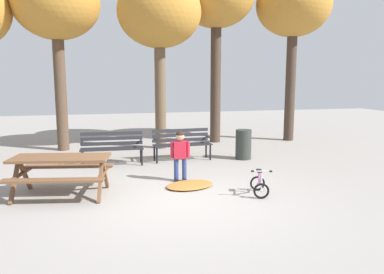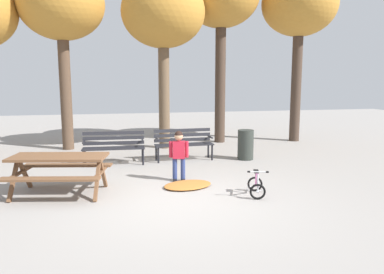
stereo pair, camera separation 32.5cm
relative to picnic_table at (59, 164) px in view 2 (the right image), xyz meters
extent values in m
plane|color=gray|center=(2.15, -0.86, -0.59)|extent=(36.00, 36.00, 0.00)
cube|color=brown|center=(0.00, 0.00, 0.15)|extent=(1.91, 1.08, 0.05)
cube|color=brown|center=(-0.10, -0.54, -0.14)|extent=(1.81, 0.57, 0.04)
cube|color=brown|center=(0.10, 0.54, -0.14)|extent=(1.81, 0.57, 0.04)
cube|color=brown|center=(-0.81, -0.10, -0.24)|extent=(0.16, 0.57, 0.76)
cube|color=brown|center=(-0.72, 0.39, -0.24)|extent=(0.16, 0.57, 0.76)
cube|color=brown|center=(-0.77, 0.15, -0.17)|extent=(0.28, 1.10, 0.04)
cube|color=brown|center=(0.72, -0.39, -0.24)|extent=(0.16, 0.57, 0.76)
cube|color=brown|center=(0.81, 0.10, -0.24)|extent=(0.16, 0.57, 0.76)
cube|color=brown|center=(0.77, -0.15, -0.17)|extent=(0.28, 1.10, 0.04)
cube|color=#232328|center=(1.05, 2.54, -0.15)|extent=(1.60, 0.14, 0.03)
cube|color=#232328|center=(1.04, 2.42, -0.15)|extent=(1.60, 0.14, 0.03)
cube|color=#232328|center=(1.04, 2.30, -0.15)|extent=(1.60, 0.14, 0.03)
cube|color=#232328|center=(1.03, 2.18, -0.15)|extent=(1.60, 0.14, 0.03)
cube|color=#232328|center=(1.05, 2.58, -0.05)|extent=(1.60, 0.12, 0.09)
cube|color=#232328|center=(1.05, 2.58, 0.08)|extent=(1.60, 0.12, 0.09)
cube|color=#232328|center=(1.05, 2.58, 0.21)|extent=(1.60, 0.12, 0.09)
cylinder|color=black|center=(1.78, 2.17, -0.37)|extent=(0.05, 0.05, 0.44)
cylinder|color=black|center=(1.80, 2.53, -0.37)|extent=(0.05, 0.05, 0.44)
cube|color=black|center=(1.79, 2.35, 0.03)|extent=(0.06, 0.40, 0.03)
cylinder|color=black|center=(0.29, 2.24, -0.37)|extent=(0.05, 0.05, 0.44)
cylinder|color=black|center=(0.30, 2.60, -0.37)|extent=(0.05, 0.05, 0.44)
cube|color=black|center=(0.29, 2.42, 0.03)|extent=(0.06, 0.40, 0.03)
cube|color=#232328|center=(2.93, 2.68, -0.15)|extent=(1.60, 0.14, 0.03)
cube|color=#232328|center=(2.94, 2.56, -0.15)|extent=(1.60, 0.14, 0.03)
cube|color=#232328|center=(2.94, 2.44, -0.15)|extent=(1.60, 0.14, 0.03)
cube|color=#232328|center=(2.95, 2.32, -0.15)|extent=(1.60, 0.14, 0.03)
cube|color=#232328|center=(2.93, 2.72, -0.05)|extent=(1.60, 0.11, 0.09)
cube|color=#232328|center=(2.93, 2.72, 0.08)|extent=(1.60, 0.11, 0.09)
cube|color=#232328|center=(2.93, 2.72, 0.21)|extent=(1.60, 0.11, 0.09)
cylinder|color=black|center=(3.70, 2.37, -0.37)|extent=(0.05, 0.05, 0.44)
cylinder|color=black|center=(3.68, 2.73, -0.37)|extent=(0.05, 0.05, 0.44)
cube|color=black|center=(3.69, 2.55, 0.03)|extent=(0.06, 0.40, 0.03)
cylinder|color=black|center=(2.20, 2.31, -0.37)|extent=(0.05, 0.05, 0.44)
cylinder|color=black|center=(2.18, 2.67, -0.37)|extent=(0.05, 0.05, 0.44)
cube|color=black|center=(2.19, 2.49, 0.03)|extent=(0.06, 0.40, 0.03)
cylinder|color=navy|center=(2.51, 0.44, -0.34)|extent=(0.10, 0.10, 0.51)
cube|color=black|center=(2.51, 0.44, -0.56)|extent=(0.12, 0.17, 0.06)
cylinder|color=navy|center=(2.34, 0.47, -0.34)|extent=(0.10, 0.10, 0.51)
cube|color=black|center=(2.34, 0.47, -0.56)|extent=(0.12, 0.17, 0.06)
cube|color=#B71E33|center=(2.43, 0.45, 0.11)|extent=(0.29, 0.20, 0.38)
sphere|color=tan|center=(2.43, 0.45, 0.40)|extent=(0.19, 0.19, 0.19)
sphere|color=black|center=(2.43, 0.45, 0.43)|extent=(0.18, 0.18, 0.18)
cylinder|color=#B71E33|center=(2.60, 0.42, 0.12)|extent=(0.08, 0.08, 0.35)
cylinder|color=#B71E33|center=(2.26, 0.49, 0.12)|extent=(0.08, 0.08, 0.35)
torus|color=black|center=(3.64, -1.12, -0.44)|extent=(0.30, 0.12, 0.30)
cylinder|color=silver|center=(3.64, -1.12, -0.44)|extent=(0.06, 0.05, 0.04)
torus|color=black|center=(3.78, -0.62, -0.44)|extent=(0.30, 0.12, 0.30)
cylinder|color=silver|center=(3.78, -0.62, -0.44)|extent=(0.06, 0.05, 0.04)
torus|color=white|center=(3.89, -0.65, -0.54)|extent=(0.11, 0.05, 0.11)
torus|color=white|center=(3.67, -0.59, -0.54)|extent=(0.11, 0.05, 0.11)
cylinder|color=pink|center=(3.69, -0.95, -0.27)|extent=(0.12, 0.30, 0.32)
cylinder|color=pink|center=(3.73, -0.79, -0.29)|extent=(0.06, 0.08, 0.27)
cylinder|color=pink|center=(3.75, -0.72, -0.43)|extent=(0.08, 0.20, 0.05)
cylinder|color=silver|center=(3.64, -1.10, -0.28)|extent=(0.05, 0.08, 0.32)
cylinder|color=pink|center=(3.69, -0.93, -0.17)|extent=(0.12, 0.32, 0.05)
cube|color=black|center=(3.74, -0.77, -0.14)|extent=(0.13, 0.19, 0.04)
cylinder|color=silver|center=(3.65, -1.08, -0.07)|extent=(0.33, 0.12, 0.02)
cylinder|color=black|center=(3.81, -1.13, -0.07)|extent=(0.06, 0.05, 0.04)
cylinder|color=black|center=(3.48, -1.03, -0.07)|extent=(0.06, 0.05, 0.04)
ellipsoid|color=#B26B2D|center=(2.53, -0.01, -0.56)|extent=(1.20, 0.99, 0.07)
cylinder|color=#2D332D|center=(4.64, 2.28, -0.18)|extent=(0.44, 0.44, 0.83)
cylinder|color=brown|center=(-0.37, 4.92, 1.20)|extent=(0.35, 0.35, 3.58)
ellipsoid|color=#B27A2D|center=(-0.37, 4.92, 3.89)|extent=(2.60, 2.60, 2.20)
cylinder|color=brown|center=(2.68, 4.53, 1.09)|extent=(0.35, 0.35, 3.37)
ellipsoid|color=#B27A2D|center=(2.68, 4.53, 3.68)|extent=(2.60, 2.60, 2.20)
cylinder|color=#423328|center=(4.75, 5.24, 1.47)|extent=(0.36, 0.36, 4.13)
cylinder|color=#423328|center=(7.47, 4.94, 1.35)|extent=(0.36, 0.36, 3.88)
ellipsoid|color=#B27A2D|center=(7.47, 4.94, 4.19)|extent=(2.60, 2.60, 2.20)
camera|label=1|loc=(0.72, -7.37, 1.64)|focal=35.08mm
camera|label=2|loc=(1.04, -7.44, 1.64)|focal=35.08mm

